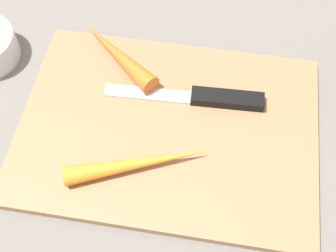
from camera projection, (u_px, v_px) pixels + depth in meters
ground_plane at (168, 131)px, 0.54m from camera, size 1.40×1.40×0.00m
cutting_board at (168, 128)px, 0.54m from camera, size 0.36×0.26×0.01m
knife at (217, 98)px, 0.55m from camera, size 0.20×0.03×0.01m
carrot_short at (117, 54)px, 0.57m from camera, size 0.12×0.11×0.03m
carrot_long at (138, 164)px, 0.50m from camera, size 0.16×0.08×0.02m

